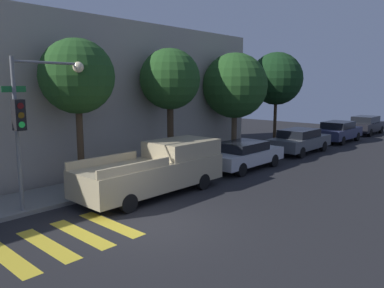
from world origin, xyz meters
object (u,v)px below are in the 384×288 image
Objects in this scene: sedan_near_corner at (244,154)px; tree_midblock at (170,80)px; tree_behind_truck at (276,79)px; sedan_tail_of_row at (366,125)px; pickup_truck at (158,169)px; tree_far_end at (235,86)px; sedan_middle at (300,140)px; tree_near_corner at (77,77)px; sedan_far_end at (338,131)px; traffic_light_pole at (34,107)px.

tree_midblock is at bearing 131.12° from sedan_near_corner.
tree_behind_truck is at bearing -0.00° from tree_midblock.
sedan_tail_of_row is 19.79m from tree_midblock.
pickup_truck is 5.43m from sedan_near_corner.
tree_midblock is at bearing 180.00° from tree_far_end.
sedan_middle is 0.82× the size of tree_near_corner.
tree_midblock is at bearing 180.00° from tree_behind_truck.
sedan_middle is 1.03× the size of sedan_tail_of_row.
sedan_far_end is 0.78× the size of tree_near_corner.
traffic_light_pole is 0.85× the size of tree_midblock.
tree_behind_truck reaches higher than traffic_light_pole.
tree_near_corner is at bearing 180.00° from tree_behind_truck.
tree_midblock reaches higher than sedan_middle.
tree_far_end is 0.95× the size of tree_behind_truck.
sedan_far_end is at bearing -16.61° from tree_far_end.
sedan_middle is 5.77m from sedan_far_end.
sedan_tail_of_row is at bearing -2.76° from traffic_light_pole.
tree_near_corner is 4.72m from tree_midblock.
tree_midblock is 9.54m from tree_behind_truck.
sedan_tail_of_row is (26.31, -1.27, -2.51)m from traffic_light_pole.
pickup_truck is at bearing -168.51° from tree_behind_truck.
pickup_truck is 1.31× the size of sedan_near_corner.
pickup_truck is 1.24× the size of sedan_middle.
tree_far_end is 4.53m from tree_behind_truck.
tree_near_corner is (-18.40, 2.58, 3.45)m from sedan_far_end.
pickup_truck is at bearing -18.38° from traffic_light_pole.
tree_behind_truck is (14.25, -0.00, 0.10)m from tree_near_corner.
sedan_middle is at bearing -18.06° from tree_midblock.
sedan_tail_of_row is 0.74× the size of tree_behind_truck.
sedan_tail_of_row is (17.08, 0.00, 0.06)m from sedan_near_corner.
tree_far_end is (8.20, 2.58, 2.95)m from pickup_truck.
traffic_light_pole is 0.79× the size of tree_behind_truck.
tree_near_corner is at bearing 120.98° from pickup_truck.
pickup_truck is 13.40m from tree_behind_truck.
sedan_near_corner is at bearing -48.88° from tree_midblock.
tree_behind_truck reaches higher than sedan_middle.
tree_behind_truck reaches higher than pickup_truck.
tree_near_corner reaches higher than sedan_tail_of_row.
pickup_truck is 22.50m from sedan_tail_of_row.
sedan_far_end is at bearing -10.68° from tree_midblock.
tree_far_end reaches higher than sedan_tail_of_row.
tree_behind_truck is (-4.15, 2.58, 3.56)m from sedan_far_end.
tree_near_corner is (-6.97, 2.58, 3.51)m from sedan_near_corner.
sedan_middle is at bearing -122.08° from tree_behind_truck.
sedan_far_end is at bearing -31.90° from tree_behind_truck.
tree_midblock is (-2.25, 2.58, 3.45)m from sedan_near_corner.
pickup_truck is at bearing 180.00° from sedan_tail_of_row.
tree_near_corner is 0.98× the size of tree_far_end.
sedan_far_end is (5.77, 0.00, 0.01)m from sedan_middle.
tree_far_end is (5.03, 0.00, -0.28)m from tree_midblock.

